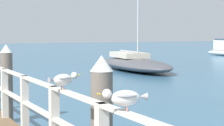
{
  "coord_description": "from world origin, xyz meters",
  "views": [
    {
      "loc": [
        -0.44,
        -0.12,
        2.17
      ],
      "look_at": [
        3.5,
        7.82,
        1.52
      ],
      "focal_mm": 68.65,
      "sensor_mm": 36.0,
      "label": 1
    }
  ],
  "objects_px": {
    "seagull_foreground": "(125,97)",
    "seagull_background": "(64,79)",
    "dock_piling_far": "(7,83)",
    "boat_0": "(135,63)"
  },
  "relations": [
    {
      "from": "dock_piling_far",
      "to": "seagull_foreground",
      "type": "relative_size",
      "value": 3.99
    },
    {
      "from": "seagull_background",
      "to": "boat_0",
      "type": "relative_size",
      "value": 0.04
    },
    {
      "from": "dock_piling_far",
      "to": "seagull_background",
      "type": "bearing_deg",
      "value": -94.28
    },
    {
      "from": "seagull_foreground",
      "to": "boat_0",
      "type": "bearing_deg",
      "value": -14.01
    },
    {
      "from": "seagull_foreground",
      "to": "dock_piling_far",
      "type": "bearing_deg",
      "value": 12.39
    },
    {
      "from": "seagull_background",
      "to": "boat_0",
      "type": "bearing_deg",
      "value": 134.91
    },
    {
      "from": "seagull_foreground",
      "to": "seagull_background",
      "type": "xyz_separation_m",
      "value": [
        0.02,
        1.7,
        0.0
      ]
    },
    {
      "from": "dock_piling_far",
      "to": "boat_0",
      "type": "height_order",
      "value": "boat_0"
    },
    {
      "from": "dock_piling_far",
      "to": "seagull_foreground",
      "type": "height_order",
      "value": "dock_piling_far"
    },
    {
      "from": "seagull_foreground",
      "to": "boat_0",
      "type": "height_order",
      "value": "boat_0"
    }
  ]
}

